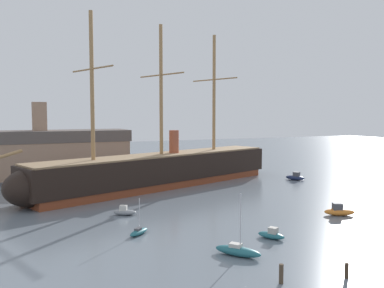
# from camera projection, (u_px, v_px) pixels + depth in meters

# --- Properties ---
(tall_ship) EXTENTS (69.29, 28.95, 34.57)m
(tall_ship) POSITION_uv_depth(u_px,v_px,m) (162.00, 169.00, 86.51)
(tall_ship) COLOR brown
(tall_ship) RESTS_ON ground
(sailboat_foreground_left) EXTENTS (4.51, 5.29, 7.01)m
(sailboat_foreground_left) POSITION_uv_depth(u_px,v_px,m) (238.00, 250.00, 44.37)
(sailboat_foreground_left) COLOR #236670
(sailboat_foreground_left) RESTS_ON ground
(motorboat_near_centre) EXTENTS (3.04, 3.76, 1.47)m
(motorboat_near_centre) POSITION_uv_depth(u_px,v_px,m) (272.00, 235.00, 50.49)
(motorboat_near_centre) COLOR #236670
(motorboat_near_centre) RESTS_ON ground
(sailboat_mid_left) EXTENTS (3.56, 3.18, 4.79)m
(sailboat_mid_left) POSITION_uv_depth(u_px,v_px,m) (139.00, 232.00, 52.14)
(sailboat_mid_left) COLOR #236670
(sailboat_mid_left) RESTS_ON ground
(motorboat_mid_right) EXTENTS (4.97, 3.87, 1.94)m
(motorboat_mid_right) POSITION_uv_depth(u_px,v_px,m) (339.00, 211.00, 62.05)
(motorboat_mid_right) COLOR orange
(motorboat_mid_right) RESTS_ON ground
(motorboat_alongside_bow) EXTENTS (3.86, 3.02, 1.50)m
(motorboat_alongside_bow) POSITION_uv_depth(u_px,v_px,m) (125.00, 212.00, 62.34)
(motorboat_alongside_bow) COLOR gray
(motorboat_alongside_bow) RESTS_ON ground
(motorboat_far_left) EXTENTS (3.47, 3.25, 1.41)m
(motorboat_far_left) POSITION_uv_depth(u_px,v_px,m) (38.00, 197.00, 73.44)
(motorboat_far_left) COLOR orange
(motorboat_far_left) RESTS_ON ground
(motorboat_far_right) EXTENTS (3.94, 4.99, 1.95)m
(motorboat_far_right) POSITION_uv_depth(u_px,v_px,m) (295.00, 177.00, 95.71)
(motorboat_far_right) COLOR #1E284C
(motorboat_far_right) RESTS_ON ground
(dinghy_distant_centre) EXTENTS (2.69, 2.58, 0.61)m
(dinghy_distant_centre) POSITION_uv_depth(u_px,v_px,m) (168.00, 180.00, 94.39)
(dinghy_distant_centre) COLOR #B22D28
(dinghy_distant_centre) RESTS_ON ground
(mooring_piling_nearest) EXTENTS (0.42, 0.42, 1.83)m
(mooring_piling_nearest) POSITION_uv_depth(u_px,v_px,m) (281.00, 274.00, 37.06)
(mooring_piling_nearest) COLOR #4C3D2D
(mooring_piling_nearest) RESTS_ON ground
(mooring_piling_left_pair) EXTENTS (0.41, 0.41, 1.46)m
(mooring_piling_left_pair) POSITION_uv_depth(u_px,v_px,m) (347.00, 271.00, 38.25)
(mooring_piling_left_pair) COLOR #423323
(mooring_piling_left_pair) RESTS_ON ground
(dockside_warehouse_left) EXTENTS (47.27, 13.56, 18.57)m
(dockside_warehouse_left) POSITION_uv_depth(u_px,v_px,m) (36.00, 155.00, 95.28)
(dockside_warehouse_left) COLOR #565659
(dockside_warehouse_left) RESTS_ON ground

